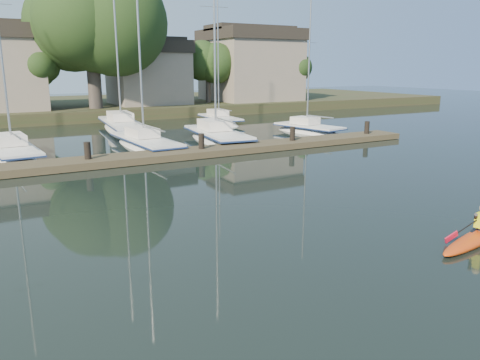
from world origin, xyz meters
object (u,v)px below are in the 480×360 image
sailboat_3 (217,145)px  sailboat_7 (220,125)px  sailboat_1 (14,160)px  dock (148,157)px  sailboat_6 (122,133)px  sailboat_2 (146,151)px  sailboat_4 (308,135)px

sailboat_3 → sailboat_7: 10.25m
sailboat_1 → dock: bearing=-42.3°
sailboat_1 → sailboat_6: sailboat_6 is taller
sailboat_2 → sailboat_3: sailboat_2 is taller
sailboat_6 → sailboat_7: (8.66, 0.77, 0.03)m
sailboat_3 → sailboat_4: bearing=9.0°
dock → sailboat_6: 12.51m
sailboat_6 → sailboat_7: size_ratio=1.49×
sailboat_4 → sailboat_3: bearing=171.8°
dock → sailboat_2: bearing=74.2°
sailboat_6 → sailboat_1: bearing=-131.1°
sailboat_4 → dock: bearing=-173.2°
sailboat_7 → sailboat_4: bearing=-67.2°
sailboat_1 → sailboat_6: size_ratio=0.77×
sailboat_1 → sailboat_7: sailboat_1 is taller
sailboat_7 → sailboat_1: bearing=-148.6°
sailboat_2 → sailboat_3: (4.82, 0.13, -0.03)m
sailboat_1 → sailboat_3: size_ratio=0.94×
sailboat_4 → sailboat_6: bearing=134.4°
sailboat_4 → sailboat_6: size_ratio=0.63×
sailboat_3 → sailboat_1: bearing=-176.7°
sailboat_4 → sailboat_6: 14.03m
sailboat_2 → sailboat_6: bearing=80.8°
sailboat_1 → sailboat_6: bearing=39.3°
sailboat_2 → sailboat_7: (9.54, 9.23, 0.01)m
dock → sailboat_4: bearing=18.0°
dock → sailboat_1: size_ratio=2.52×
dock → sailboat_4: sailboat_4 is taller
dock → sailboat_3: size_ratio=2.37×
sailboat_3 → sailboat_7: bearing=68.6°
dock → sailboat_6: sailboat_6 is taller
sailboat_1 → sailboat_6: 11.13m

